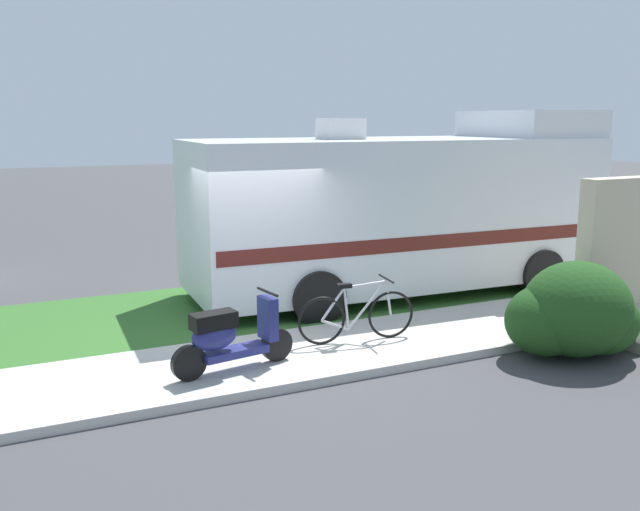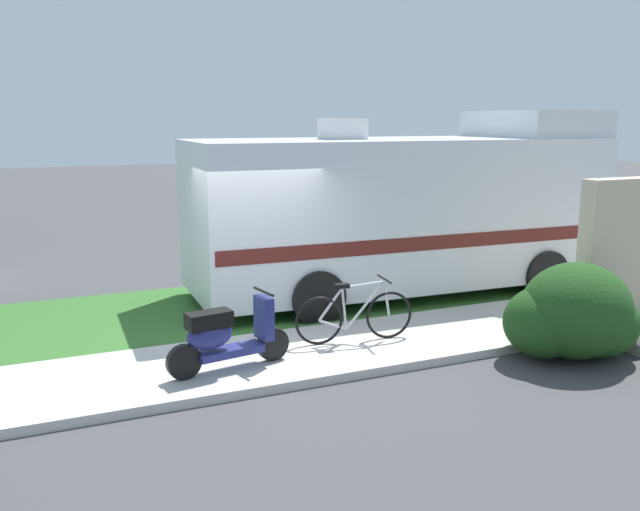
% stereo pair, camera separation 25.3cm
% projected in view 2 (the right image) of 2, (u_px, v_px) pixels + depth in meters
% --- Properties ---
extents(ground_plane, '(80.00, 80.00, 0.00)m').
position_uv_depth(ground_plane, '(250.00, 337.00, 10.29)').
color(ground_plane, '#424244').
extents(sidewalk, '(24.00, 2.00, 0.12)m').
position_uv_depth(sidewalk, '(277.00, 358.00, 9.20)').
color(sidewalk, beige).
rests_on(sidewalk, ground).
extents(grass_strip, '(24.00, 3.40, 0.08)m').
position_uv_depth(grass_strip, '(223.00, 309.00, 11.63)').
color(grass_strip, '#336628').
rests_on(grass_strip, ground).
extents(motorhome_rv, '(7.72, 2.92, 3.39)m').
position_uv_depth(motorhome_rv, '(405.00, 209.00, 12.49)').
color(motorhome_rv, silver).
rests_on(motorhome_rv, ground).
extents(scooter, '(1.67, 0.57, 0.97)m').
position_uv_depth(scooter, '(225.00, 336.00, 8.52)').
color(scooter, black).
rests_on(scooter, ground).
extents(bicycle, '(1.73, 0.52, 0.90)m').
position_uv_depth(bicycle, '(355.00, 315.00, 9.65)').
color(bicycle, black).
rests_on(bicycle, ground).
extents(porch_steps, '(2.00, 1.26, 2.40)m').
position_uv_depth(porch_steps, '(639.00, 274.00, 10.16)').
color(porch_steps, '#B2A893').
rests_on(porch_steps, ground).
extents(bush_by_porch, '(1.86, 1.39, 1.31)m').
position_uv_depth(bush_by_porch, '(573.00, 316.00, 9.23)').
color(bush_by_porch, '#1E4719').
rests_on(bush_by_porch, ground).
extents(bottle_green, '(0.08, 0.08, 0.29)m').
position_uv_depth(bottle_green, '(593.00, 299.00, 11.50)').
color(bottle_green, '#19722D').
rests_on(bottle_green, ground).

